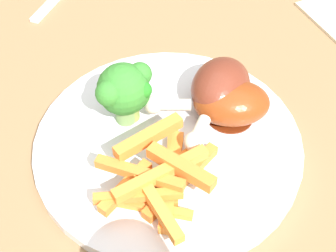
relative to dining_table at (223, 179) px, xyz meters
name	(u,v)px	position (x,y,z in m)	size (l,w,h in m)	color
dining_table	(223,179)	(0.00, 0.00, 0.00)	(0.91, 0.89, 0.75)	#8E6B47
dinner_plate	(168,143)	(0.07, -0.04, 0.12)	(0.27, 0.27, 0.01)	silver
broccoli_floret_front	(129,94)	(0.07, -0.09, 0.16)	(0.05, 0.05, 0.06)	#91A84B
broccoli_floret_middle	(124,89)	(0.07, -0.09, 0.17)	(0.06, 0.05, 0.07)	#78A25C
carrot_fries_pile	(161,174)	(0.12, -0.02, 0.14)	(0.12, 0.10, 0.04)	orange
chicken_drumstick_near	(228,104)	(0.01, 0.00, 0.15)	(0.09, 0.13, 0.04)	#5E200C
chicken_drumstick_far	(218,92)	(0.01, -0.02, 0.15)	(0.12, 0.07, 0.05)	#4C1B11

